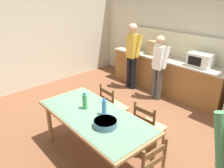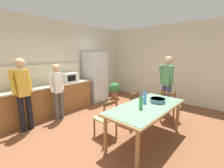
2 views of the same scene
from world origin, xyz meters
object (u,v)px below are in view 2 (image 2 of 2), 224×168
object	(u,v)px
serving_bowl	(158,100)
potted_plant	(115,89)
bottle_near_centre	(141,103)
person_by_table	(167,82)
microwave	(70,77)
bottle_off_centre	(145,98)
paper_bag	(26,82)
refrigerator	(95,77)
chair_side_far_left	(106,118)
chair_head_end	(170,106)
person_at_counter	(58,89)
person_at_sink	(23,91)
chair_side_far_right	(130,107)
dining_table	(147,109)

from	to	relation	value
serving_bowl	potted_plant	xyz separation A→B (m)	(1.62, 2.55, -0.45)
bottle_near_centre	person_by_table	xyz separation A→B (m)	(2.04, 0.28, 0.08)
microwave	bottle_off_centre	bearing A→B (deg)	-90.93
paper_bag	refrigerator	bearing A→B (deg)	-0.26
chair_side_far_left	chair_head_end	distance (m)	1.84
paper_bag	person_at_counter	xyz separation A→B (m)	(0.59, -0.51, -0.21)
microwave	person_at_sink	bearing A→B (deg)	-162.67
chair_side_far_right	person_at_counter	xyz separation A→B (m)	(-1.06, 1.68, 0.43)
chair_side_far_left	microwave	bearing A→B (deg)	-99.73
chair_head_end	person_by_table	xyz separation A→B (m)	(0.55, 0.32, 0.55)
microwave	chair_head_end	xyz separation A→B (m)	(1.11, -2.95, -0.61)
chair_side_far_left	potted_plant	world-z (taller)	chair_side_far_left
bottle_off_centre	person_at_sink	distance (m)	2.78
dining_table	person_at_counter	distance (m)	2.48
bottle_off_centre	potted_plant	distance (m)	3.05
person_at_sink	chair_side_far_right	bearing A→B (deg)	-131.59
refrigerator	bottle_near_centre	size ratio (longest dim) A/B	6.98
dining_table	person_at_counter	xyz separation A→B (m)	(-0.60, 2.40, 0.17)
person_at_counter	bottle_near_centre	bearing A→B (deg)	-171.47
bottle_off_centre	person_by_table	xyz separation A→B (m)	(1.70, 0.18, 0.08)
dining_table	bottle_off_centre	size ratio (longest dim) A/B	7.22
serving_bowl	chair_side_far_right	bearing A→B (deg)	81.12
microwave	dining_table	distance (m)	2.94
bottle_off_centre	person_by_table	distance (m)	1.71
bottle_near_centre	person_by_table	bearing A→B (deg)	7.68
dining_table	chair_head_end	xyz separation A→B (m)	(1.25, -0.04, -0.26)
person_at_sink	dining_table	bearing A→B (deg)	-149.01
dining_table	potted_plant	world-z (taller)	dining_table
paper_bag	dining_table	size ratio (longest dim) A/B	0.18
serving_bowl	potted_plant	world-z (taller)	serving_bowl
serving_bowl	potted_plant	bearing A→B (deg)	57.54
paper_bag	chair_head_end	size ratio (longest dim) A/B	0.40
paper_bag	person_at_counter	bearing A→B (deg)	-40.72
person_by_table	potted_plant	world-z (taller)	person_by_table
paper_bag	person_at_sink	world-z (taller)	person_at_sink
serving_bowl	potted_plant	size ratio (longest dim) A/B	0.48
microwave	serving_bowl	bearing A→B (deg)	-86.38
microwave	serving_bowl	distance (m)	3.01
refrigerator	bottle_near_centre	world-z (taller)	refrigerator
dining_table	chair_side_far_left	size ratio (longest dim) A/B	2.14
chair_side_far_left	chair_head_end	world-z (taller)	same
microwave	bottle_near_centre	bearing A→B (deg)	-97.55
microwave	person_by_table	bearing A→B (deg)	-57.81
chair_head_end	person_at_counter	distance (m)	3.09
person_at_sink	chair_side_far_left	bearing A→B (deg)	-148.04
refrigerator	chair_side_far_left	bearing A→B (deg)	-128.46
bottle_near_centre	chair_side_far_right	bearing A→B (deg)	45.57
refrigerator	microwave	distance (m)	1.16
dining_table	bottle_near_centre	world-z (taller)	bottle_near_centre
microwave	person_at_counter	bearing A→B (deg)	-145.08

